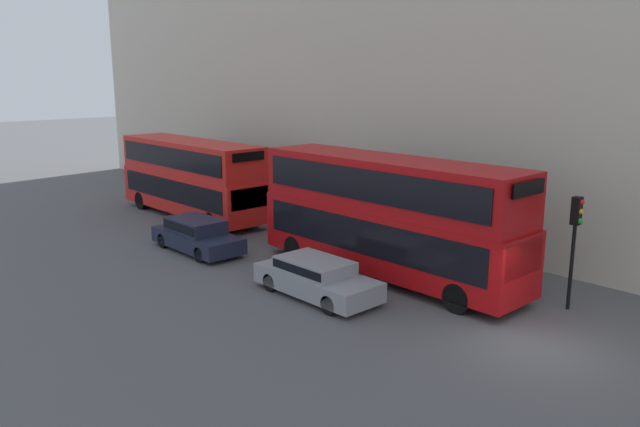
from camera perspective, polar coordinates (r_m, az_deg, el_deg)
The scene contains 7 objects.
ground_plane at distance 19.00m, azimuth 18.90°, elevation -11.34°, with size 200.00×200.00×0.00m, color #515154.
bus_leading at distance 23.26m, azimuth 6.19°, elevation 0.11°, with size 2.59×11.24×4.52m.
bus_second_in_queue at distance 33.84m, azimuth -11.71°, elevation 3.47°, with size 2.59×10.47×4.08m.
car_dark_sedan at distance 21.52m, azimuth -0.35°, elevation -5.79°, with size 1.89×4.72×1.31m.
car_hatchback at distance 27.44m, azimuth -11.21°, elevation -1.85°, with size 1.87×4.72×1.42m.
traffic_light at distance 21.38m, azimuth 22.32°, elevation -1.33°, with size 0.30×0.36×3.74m.
pedestrian at distance 34.39m, azimuth -6.01°, elevation 1.37°, with size 0.36×0.36×1.77m.
Camera 1 is at (-15.54, -7.95, 7.51)m, focal length 35.00 mm.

